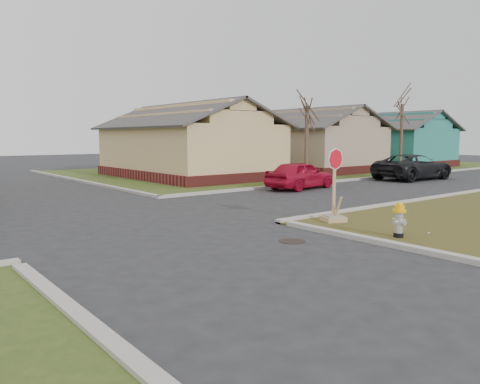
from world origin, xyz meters
TOP-DOWN VIEW (x-y plane):
  - ground at (0.00, 0.00)m, footprint 120.00×120.00m
  - verge_far_right at (22.00, 18.00)m, footprint 37.00×19.00m
  - curbs at (0.00, 5.00)m, footprint 80.00×40.00m
  - manhole at (2.20, -0.50)m, footprint 0.64×0.64m
  - side_house_yellow at (10.00, 16.50)m, footprint 7.60×11.60m
  - side_house_tan at (20.00, 16.50)m, footprint 7.60×11.60m
  - side_house_teal at (30.00, 16.50)m, footprint 7.60×11.60m
  - tree_mid_right at (14.00, 10.20)m, footprint 0.22×0.22m
  - tree_far_right at (24.00, 10.50)m, footprint 0.22×0.22m
  - fire_hydrant at (4.44, -1.96)m, footprint 0.33×0.33m
  - stop_sign at (4.88, 0.48)m, footprint 0.61×0.60m
  - red_sedan at (10.69, 7.45)m, footprint 4.19×2.14m
  - dark_pickup at (19.61, 6.82)m, footprint 5.48×2.70m

SIDE VIEW (x-z plane):
  - ground at x=0.00m, z-range 0.00..0.00m
  - curbs at x=0.00m, z-range -0.06..0.06m
  - manhole at x=2.20m, z-range 0.00..0.01m
  - verge_far_right at x=22.00m, z-range 0.00..0.05m
  - stop_sign at x=4.88m, z-range -0.56..1.60m
  - fire_hydrant at x=4.44m, z-range 0.09..0.98m
  - red_sedan at x=10.69m, z-range 0.00..1.37m
  - dark_pickup at x=19.61m, z-range 0.00..1.50m
  - tree_mid_right at x=14.00m, z-range 0.05..4.25m
  - side_house_yellow at x=10.00m, z-range -0.16..4.54m
  - side_house_tan at x=20.00m, z-range -0.16..4.54m
  - side_house_teal at x=30.00m, z-range -0.16..4.54m
  - tree_far_right at x=24.00m, z-range 0.05..4.81m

